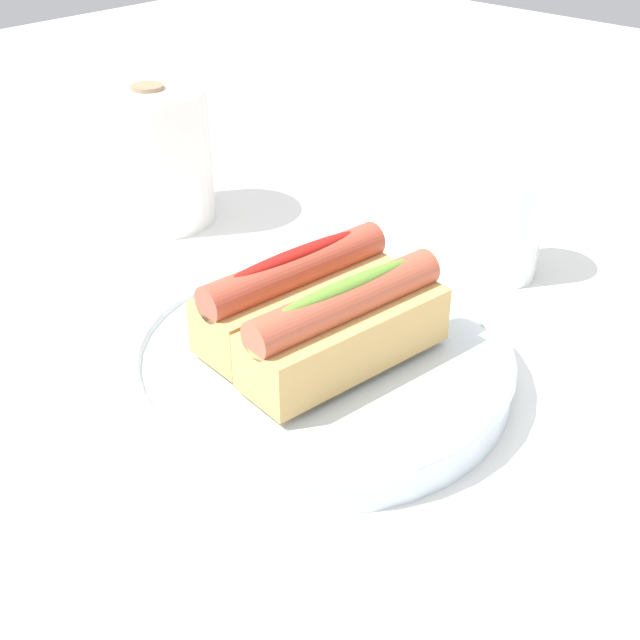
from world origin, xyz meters
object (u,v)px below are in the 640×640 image
serving_bowl (320,361)px  hotdog_back (296,294)px  water_glass (501,229)px  hotdog_front (346,327)px  paper_towel_roll (155,156)px

serving_bowl → hotdog_back: bearing=81.5°
water_glass → hotdog_back: bearing=172.7°
hotdog_back → water_glass: bearing=-7.3°
hotdog_front → paper_towel_roll: size_ratio=1.16×
serving_bowl → hotdog_back: (0.00, 0.03, 0.04)m
serving_bowl → hotdog_front: 0.05m
hotdog_front → water_glass: bearing=6.4°
hotdog_back → water_glass: (0.22, -0.03, -0.02)m
hotdog_front → water_glass: (0.23, 0.03, -0.02)m
serving_bowl → water_glass: size_ratio=3.04×
paper_towel_roll → hotdog_back: bearing=-107.8°
hotdog_back → paper_towel_roll: 0.29m
hotdog_back → paper_towel_roll: (0.09, 0.28, 0.01)m
serving_bowl → hotdog_front: hotdog_front is taller
serving_bowl → water_glass: water_glass is taller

